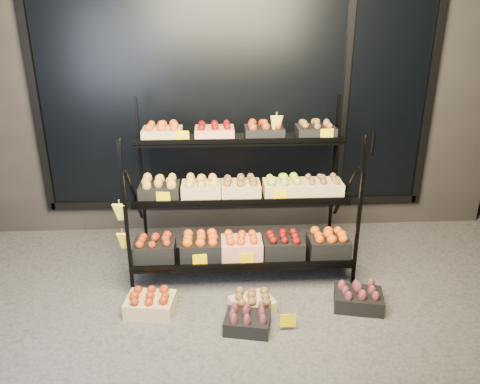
{
  "coord_description": "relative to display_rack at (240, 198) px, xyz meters",
  "views": [
    {
      "loc": [
        -0.24,
        -3.54,
        2.49
      ],
      "look_at": [
        -0.02,
        0.55,
        0.86
      ],
      "focal_mm": 35.0,
      "sensor_mm": 36.0,
      "label": 1
    }
  ],
  "objects": [
    {
      "name": "floor_crate_midright",
      "position": [
        0.07,
        -0.72,
        -0.7
      ],
      "size": [
        0.43,
        0.38,
        0.19
      ],
      "rotation": [
        0.0,
        0.0,
        0.37
      ],
      "color": "tan",
      "rests_on": "ground"
    },
    {
      "name": "building",
      "position": [
        0.01,
        1.99,
        0.96
      ],
      "size": [
        6.0,
        2.08,
        3.5
      ],
      "color": "#2D2826",
      "rests_on": "ground"
    },
    {
      "name": "tag_floor_b",
      "position": [
        0.34,
        -1.0,
        -0.73
      ],
      "size": [
        0.13,
        0.01,
        0.12
      ],
      "primitive_type": "cube",
      "color": "#F1C800",
      "rests_on": "ground"
    },
    {
      "name": "display_rack",
      "position": [
        0.0,
        0.0,
        0.0
      ],
      "size": [
        2.18,
        1.02,
        1.66
      ],
      "color": "black",
      "rests_on": "ground"
    },
    {
      "name": "ground",
      "position": [
        0.01,
        -0.6,
        -0.79
      ],
      "size": [
        24.0,
        24.0,
        0.0
      ],
      "primitive_type": "plane",
      "color": "#514F4C",
      "rests_on": "ground"
    },
    {
      "name": "floor_crate_left",
      "position": [
        -0.82,
        -0.68,
        -0.69
      ],
      "size": [
        0.44,
        0.35,
        0.21
      ],
      "rotation": [
        0.0,
        0.0,
        -0.12
      ],
      "color": "tan",
      "rests_on": "ground"
    },
    {
      "name": "floor_crate_midleft",
      "position": [
        0.01,
        -0.96,
        -0.7
      ],
      "size": [
        0.42,
        0.34,
        0.19
      ],
      "rotation": [
        0.0,
        0.0,
        -0.21
      ],
      "color": "black",
      "rests_on": "ground"
    },
    {
      "name": "floor_crate_right",
      "position": [
        1.01,
        -0.7,
        -0.69
      ],
      "size": [
        0.47,
        0.39,
        0.21
      ],
      "rotation": [
        0.0,
        0.0,
        -0.22
      ],
      "color": "black",
      "rests_on": "ground"
    }
  ]
}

